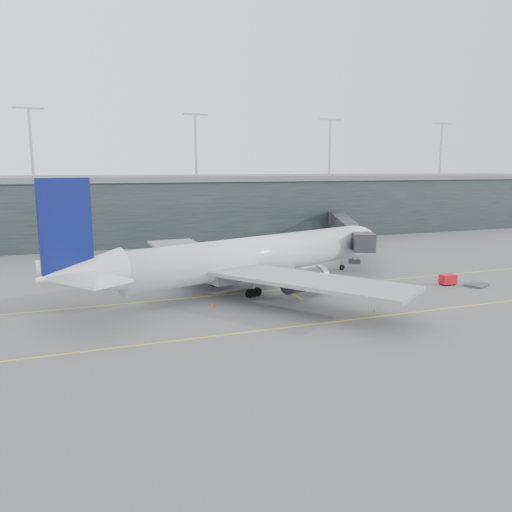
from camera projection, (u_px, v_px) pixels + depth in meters
name	position (u px, v px, depth m)	size (l,w,h in m)	color
ground	(242.00, 286.00, 73.27)	(320.00, 320.00, 0.00)	#55555A
taxiline_a	(251.00, 292.00, 69.57)	(160.00, 0.25, 0.02)	yellow
taxiline_b	(300.00, 326.00, 54.79)	(160.00, 0.25, 0.02)	yellow
taxiline_lead_main	(233.00, 260.00, 93.45)	(0.25, 60.00, 0.02)	yellow
terminal	(168.00, 206.00, 125.51)	(240.00, 36.00, 29.00)	#1D2727
main_aircraft	(252.00, 257.00, 71.52)	(55.79, 51.44, 16.11)	silver
jet_bridge	(334.00, 226.00, 103.83)	(20.48, 43.75, 6.80)	#2B2B30
gse_cart	(448.00, 279.00, 73.80)	(2.32, 1.52, 1.56)	red
baggage_dolly	(476.00, 285.00, 73.14)	(3.19, 2.55, 0.32)	#3A393F
uld_a	(185.00, 270.00, 79.97)	(2.50, 2.20, 1.93)	#36363B
uld_b	(207.00, 268.00, 82.10)	(2.22, 1.99, 1.67)	#36363B
uld_c	(229.00, 268.00, 82.10)	(2.20, 1.90, 1.77)	#36363B
cone_nose	(453.00, 275.00, 78.87)	(0.50, 0.50, 0.79)	orange
cone_wing_stbd	(375.00, 309.00, 60.25)	(0.38, 0.38, 0.61)	orange
cone_wing_port	(278.00, 267.00, 85.21)	(0.50, 0.50, 0.79)	#CD600B
cone_tail	(213.00, 305.00, 62.05)	(0.39, 0.39, 0.62)	#D5520B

